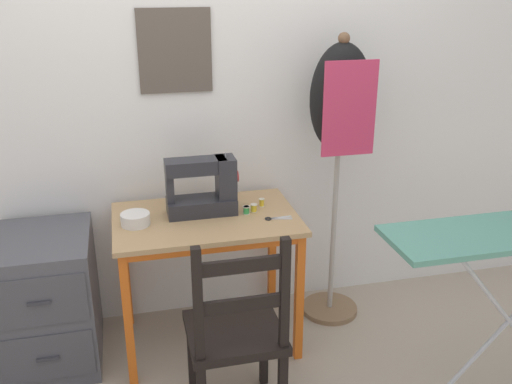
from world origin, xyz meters
TOP-DOWN VIEW (x-y plane):
  - ground_plane at (0.00, 0.00)m, footprint 14.00×14.00m
  - wall_back at (-0.00, 0.66)m, footprint 10.00×0.07m
  - sewing_table at (0.00, 0.28)m, footprint 0.91×0.60m
  - sewing_machine at (0.01, 0.35)m, footprint 0.36×0.15m
  - fabric_bowl at (-0.34, 0.28)m, footprint 0.14×0.14m
  - scissors at (0.32, 0.19)m, footprint 0.14×0.05m
  - thread_spool_near_machine at (0.20, 0.29)m, footprint 0.04×0.04m
  - thread_spool_mid_table at (0.25, 0.30)m, footprint 0.04×0.04m
  - thread_spool_far_edge at (0.30, 0.36)m, footprint 0.03×0.03m
  - wooden_chair at (0.03, -0.30)m, footprint 0.40×0.38m
  - filing_cabinet at (-0.79, 0.33)m, footprint 0.45×0.56m
  - dress_form at (0.72, 0.40)m, footprint 0.32×0.32m

SIDE VIEW (x-z plane):
  - ground_plane at x=0.00m, z-range 0.00..0.00m
  - filing_cabinet at x=-0.79m, z-range 0.00..0.68m
  - wooden_chair at x=0.03m, z-range -0.03..0.89m
  - sewing_table at x=0.00m, z-range 0.26..0.98m
  - scissors at x=0.32m, z-range 0.72..0.73m
  - thread_spool_near_machine at x=0.20m, z-range 0.72..0.76m
  - thread_spool_mid_table at x=0.25m, z-range 0.72..0.76m
  - thread_spool_far_edge at x=0.30m, z-range 0.72..0.76m
  - fabric_bowl at x=-0.34m, z-range 0.72..0.78m
  - sewing_machine at x=0.01m, z-range 0.70..1.01m
  - dress_form at x=0.72m, z-range 0.37..1.95m
  - wall_back at x=0.00m, z-range 0.00..2.55m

